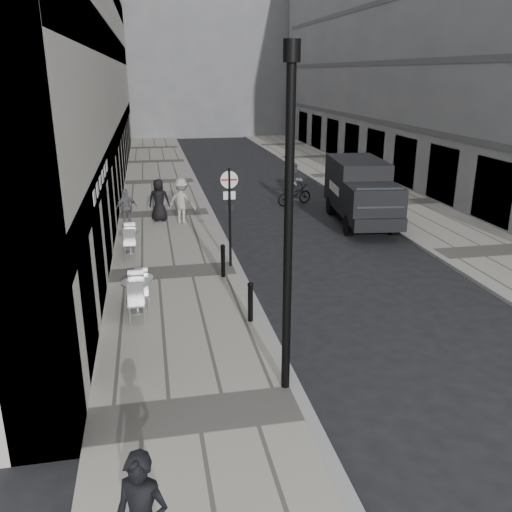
{
  "coord_description": "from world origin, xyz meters",
  "views": [
    {
      "loc": [
        -2.6,
        -5.83,
        6.06
      ],
      "look_at": [
        0.07,
        7.64,
        1.4
      ],
      "focal_mm": 38.0,
      "sensor_mm": 36.0,
      "label": 1
    }
  ],
  "objects_px": {
    "lamppost": "(289,211)",
    "cyclist": "(294,188)",
    "sign_post": "(230,204)",
    "panel_van": "(361,189)"
  },
  "relations": [
    {
      "from": "panel_van",
      "to": "lamppost",
      "type": "bearing_deg",
      "value": -110.49
    },
    {
      "from": "cyclist",
      "to": "panel_van",
      "type": "bearing_deg",
      "value": -84.46
    },
    {
      "from": "lamppost",
      "to": "panel_van",
      "type": "distance_m",
      "value": 13.63
    },
    {
      "from": "cyclist",
      "to": "lamppost",
      "type": "bearing_deg",
      "value": -126.18
    },
    {
      "from": "lamppost",
      "to": "cyclist",
      "type": "relative_size",
      "value": 3.17
    },
    {
      "from": "lamppost",
      "to": "cyclist",
      "type": "bearing_deg",
      "value": 74.36
    },
    {
      "from": "sign_post",
      "to": "cyclist",
      "type": "height_order",
      "value": "sign_post"
    },
    {
      "from": "sign_post",
      "to": "lamppost",
      "type": "xyz_separation_m",
      "value": [
        0.0,
        -7.26,
        1.55
      ]
    },
    {
      "from": "sign_post",
      "to": "lamppost",
      "type": "height_order",
      "value": "lamppost"
    },
    {
      "from": "lamppost",
      "to": "sign_post",
      "type": "bearing_deg",
      "value": 90.0
    }
  ]
}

